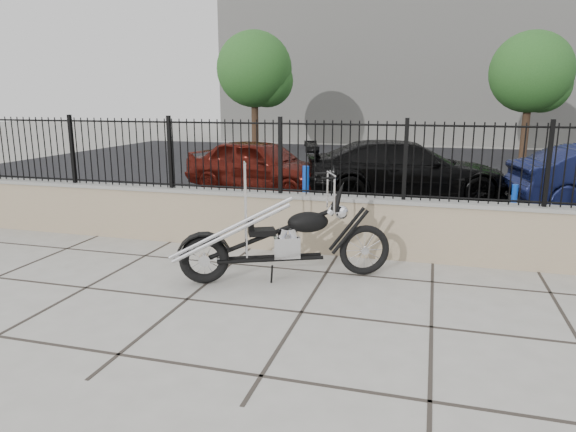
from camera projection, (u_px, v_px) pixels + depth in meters
The scene contains 12 objects.
ground_plane at pixel (301, 312), 6.12m from camera, with size 90.00×90.00×0.00m, color #99968E.
parking_lot at pixel (390, 172), 17.85m from camera, with size 30.00×30.00×0.00m, color black.
retaining_wall at pixel (339, 225), 8.36m from camera, with size 14.00×0.36×0.96m, color gray.
iron_fence at pixel (341, 159), 8.12m from camera, with size 14.00×0.08×1.20m, color black.
background_building at pixel (413, 72), 30.09m from camera, with size 22.00×6.00×8.00m, color beige.
chopper_motorcycle at pixel (282, 221), 7.06m from camera, with size 2.84×0.50×1.70m, color black, non-canonical shape.
car_red at pixel (260, 166), 13.83m from camera, with size 1.72×4.26×1.45m, color #4D110B.
car_black at pixel (405, 170), 12.92m from camera, with size 2.07×5.08×1.47m, color black.
bollard_a at pixel (306, 194), 10.60m from camera, with size 0.14×0.14×1.15m, color #0D2FC8.
bollard_b at pixel (513, 208), 9.75m from camera, with size 0.11×0.11×0.91m, color #0C63B7.
tree_left at pixel (254, 66), 22.46m from camera, with size 3.30×3.30×5.57m.
tree_right at pixel (531, 68), 19.49m from camera, with size 3.06×3.06×5.17m.
Camera 1 is at (1.40, -5.54, 2.49)m, focal length 32.00 mm.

